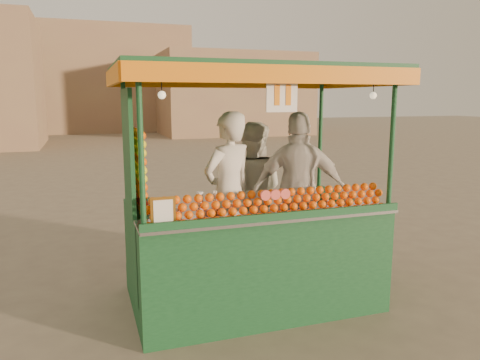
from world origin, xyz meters
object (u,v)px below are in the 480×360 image
object	(u,v)px
vendor_left	(228,193)
vendor_middle	(252,190)
juice_cart	(248,231)
vendor_right	(299,192)

from	to	relation	value
vendor_left	vendor_middle	world-z (taller)	vendor_left
vendor_left	vendor_middle	size ratio (longest dim) A/B	1.08
juice_cart	vendor_right	size ratio (longest dim) A/B	1.57
vendor_left	vendor_right	distance (m)	0.80
juice_cart	vendor_right	xyz separation A→B (m)	(0.65, 0.11, 0.36)
vendor_right	vendor_middle	bearing A→B (deg)	-42.10
vendor_middle	vendor_right	size ratio (longest dim) A/B	0.92
vendor_left	vendor_right	bearing A→B (deg)	142.70
vendor_left	vendor_middle	distance (m)	0.61
juice_cart	vendor_left	distance (m)	0.48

